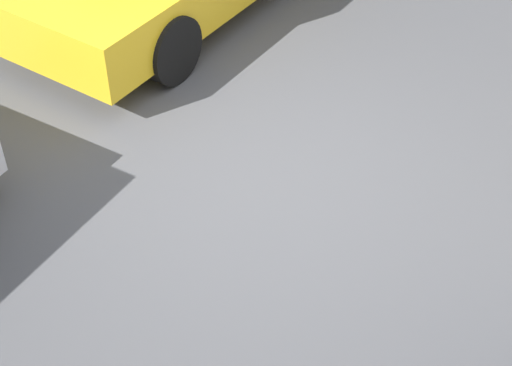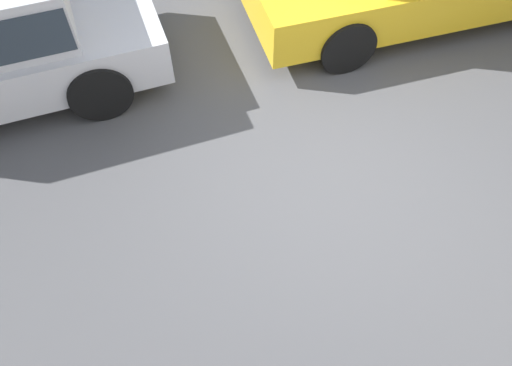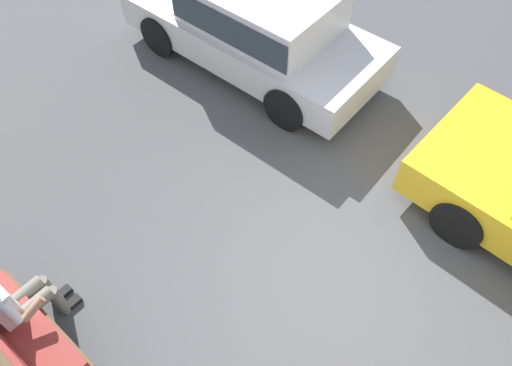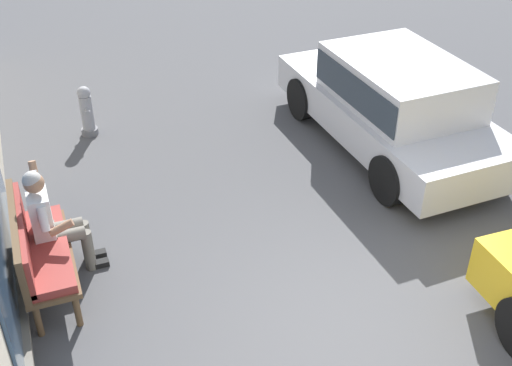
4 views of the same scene
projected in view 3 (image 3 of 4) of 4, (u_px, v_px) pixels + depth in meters
ground_plane at (337, 278)px, 5.90m from camera, size 60.00×60.00×0.00m
bench at (12, 337)px, 4.88m from camera, size 1.54×0.55×1.02m
person_on_phone at (13, 299)px, 4.97m from camera, size 0.73×0.74×1.36m
parked_car_mid at (256, 21)px, 7.59m from camera, size 4.23×1.92×1.43m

